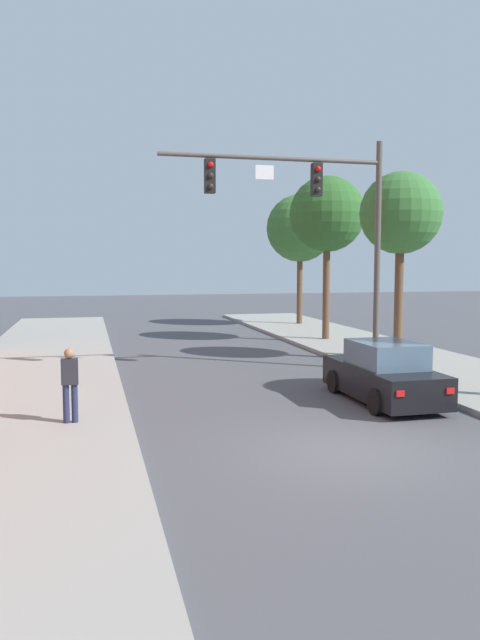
# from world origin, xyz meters

# --- Properties ---
(ground_plane) EXTENTS (120.00, 120.00, 0.00)m
(ground_plane) POSITION_xyz_m (0.00, 0.00, 0.00)
(ground_plane) COLOR #4C4C51
(traffic_signal_mast) EXTENTS (7.45, 0.38, 7.50)m
(traffic_signal_mast) POSITION_xyz_m (2.46, 8.29, 5.38)
(traffic_signal_mast) COLOR #514C47
(traffic_signal_mast) RESTS_ON sidewalk_right
(car_lead_black) EXTENTS (1.84, 4.24, 1.60)m
(car_lead_black) POSITION_xyz_m (2.58, 3.74, 0.72)
(car_lead_black) COLOR black
(car_lead_black) RESTS_ON ground
(pedestrian_sidewalk_left_walker) EXTENTS (0.36, 0.22, 1.64)m
(pedestrian_sidewalk_left_walker) POSITION_xyz_m (-5.32, 2.92, 1.06)
(pedestrian_sidewalk_left_walker) COLOR #232847
(pedestrian_sidewalk_left_walker) RESTS_ON sidewalk_left
(street_tree_second) EXTENTS (2.99, 2.99, 6.79)m
(street_tree_second) POSITION_xyz_m (6.23, 9.78, 5.40)
(street_tree_second) COLOR brown
(street_tree_second) RESTS_ON sidewalk_right
(street_tree_third) EXTENTS (3.43, 3.43, 7.42)m
(street_tree_third) POSITION_xyz_m (5.74, 15.67, 5.82)
(street_tree_third) COLOR brown
(street_tree_third) RESTS_ON sidewalk_right
(street_tree_farthest) EXTENTS (3.85, 3.85, 7.40)m
(street_tree_farthest) POSITION_xyz_m (6.98, 22.85, 5.60)
(street_tree_farthest) COLOR brown
(street_tree_farthest) RESTS_ON sidewalk_right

